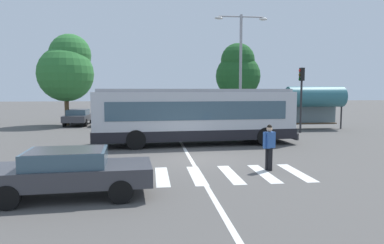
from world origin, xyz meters
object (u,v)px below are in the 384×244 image
object	(u,v)px
parked_car_red	(143,116)
twin_arm_street_lamp	(241,60)
traffic_light_far_corner	(301,89)
background_tree_right	(238,71)
pedestrian_crossing_street	(269,145)
city_transit_bus	(195,116)
parked_car_charcoal	(78,116)
parked_car_silver	(109,116)
parked_car_white	(231,115)
foreground_sedan	(69,170)
bus_stop_shelter	(315,98)
parked_car_teal	(203,115)
background_tree_left	(67,68)
parked_car_champagne	(174,116)

from	to	relation	value
parked_car_red	twin_arm_street_lamp	world-z (taller)	twin_arm_street_lamp
traffic_light_far_corner	background_tree_right	distance (m)	9.23
pedestrian_crossing_street	background_tree_right	distance (m)	20.34
city_transit_bus	parked_car_charcoal	distance (m)	14.49
city_transit_bus	parked_car_charcoal	size ratio (longest dim) A/B	2.48
city_transit_bus	parked_car_silver	world-z (taller)	city_transit_bus
parked_car_white	traffic_light_far_corner	distance (m)	8.35
pedestrian_crossing_street	parked_car_white	bearing A→B (deg)	81.17
foreground_sedan	bus_stop_shelter	bearing A→B (deg)	46.17
parked_car_silver	parked_car_red	size ratio (longest dim) A/B	1.02
traffic_light_far_corner	foreground_sedan	bearing A→B (deg)	-133.61
foreground_sedan	traffic_light_far_corner	bearing A→B (deg)	46.39
pedestrian_crossing_street	bus_stop_shelter	xyz separation A→B (m)	(8.10, 12.86, 1.45)
foreground_sedan	parked_car_teal	xyz separation A→B (m)	(6.87, 20.61, 0.00)
parked_car_white	traffic_light_far_corner	world-z (taller)	traffic_light_far_corner
parked_car_white	traffic_light_far_corner	size ratio (longest dim) A/B	1.00
parked_car_silver	bus_stop_shelter	size ratio (longest dim) A/B	1.04
city_transit_bus	parked_car_white	world-z (taller)	city_transit_bus
parked_car_charcoal	parked_car_red	world-z (taller)	same
foreground_sedan	parked_car_charcoal	world-z (taller)	same
bus_stop_shelter	city_transit_bus	bearing A→B (deg)	-148.00
parked_car_white	parked_car_red	bearing A→B (deg)	-179.23
parked_car_red	traffic_light_far_corner	size ratio (longest dim) A/B	1.00
parked_car_silver	background_tree_left	bearing A→B (deg)	178.39
bus_stop_shelter	parked_car_charcoal	bearing A→B (deg)	163.87
bus_stop_shelter	background_tree_right	distance (m)	8.36
parked_car_silver	parked_car_white	xyz separation A→B (m)	(10.79, 0.04, 0.00)
parked_car_red	parked_car_silver	bearing A→B (deg)	178.66
pedestrian_crossing_street	parked_car_charcoal	xyz separation A→B (m)	(-10.52, 18.24, -0.20)
parked_car_teal	city_transit_bus	bearing A→B (deg)	-100.64
bus_stop_shelter	twin_arm_street_lamp	world-z (taller)	twin_arm_street_lamp
foreground_sedan	background_tree_left	bearing A→B (deg)	102.63
pedestrian_crossing_street	parked_car_silver	size ratio (longest dim) A/B	0.37
parked_car_champagne	background_tree_left	distance (m)	9.89
parked_car_champagne	parked_car_teal	world-z (taller)	same
parked_car_teal	parked_car_white	xyz separation A→B (m)	(2.62, 0.11, 0.00)
parked_car_charcoal	pedestrian_crossing_street	bearing A→B (deg)	-60.04
city_transit_bus	traffic_light_far_corner	size ratio (longest dim) A/B	2.46
parked_car_silver	background_tree_right	bearing A→B (deg)	7.17
parked_car_white	twin_arm_street_lamp	world-z (taller)	twin_arm_street_lamp
parked_car_white	background_tree_left	distance (m)	14.72
background_tree_left	background_tree_right	bearing A→B (deg)	5.23
parked_car_charcoal	twin_arm_street_lamp	size ratio (longest dim) A/B	0.54
parked_car_champagne	parked_car_teal	xyz separation A→B (m)	(2.51, 0.22, 0.00)
traffic_light_far_corner	pedestrian_crossing_street	bearing A→B (deg)	-119.23
bus_stop_shelter	background_tree_right	world-z (taller)	background_tree_right
city_transit_bus	traffic_light_far_corner	xyz separation A→B (m)	(8.03, 4.27, 1.47)
parked_car_white	parked_car_teal	bearing A→B (deg)	-177.70
parked_car_charcoal	parked_car_white	distance (m)	13.34
parked_car_charcoal	parked_car_champagne	xyz separation A→B (m)	(8.21, -0.37, 0.00)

